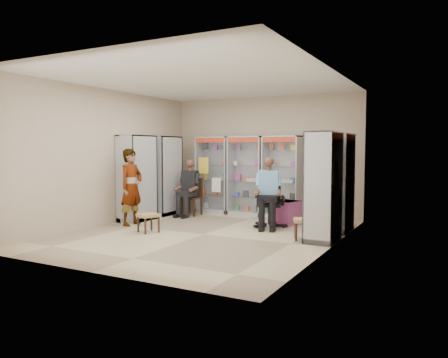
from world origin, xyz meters
The scene contains 18 objects.
floor centered at (0.00, 0.00, 0.00)m, with size 6.00×6.00×0.00m, color #C7B78A.
room_shell centered at (0.00, 0.00, 1.97)m, with size 5.02×6.02×3.01m.
cabinet_back_left centered at (-1.30, 2.73, 1.00)m, with size 0.90×0.50×2.00m, color #AEB0B5.
cabinet_back_mid centered at (-0.35, 2.73, 1.00)m, with size 0.90×0.50×2.00m, color silver.
cabinet_back_right centered at (0.60, 2.73, 1.00)m, with size 0.90×0.50×2.00m, color silver.
cabinet_right_far centered at (2.23, 1.60, 1.00)m, with size 0.50×0.90×2.00m, color silver.
cabinet_right_near centered at (2.23, 0.50, 1.00)m, with size 0.50×0.90×2.00m, color #B7BABF.
cabinet_left_far centered at (-2.23, 1.80, 1.00)m, with size 0.50×0.90×2.00m, color #ADAEB4.
cabinet_left_near centered at (-2.23, 0.70, 1.00)m, with size 0.50×0.90×2.00m, color #ABACB2.
wooden_chair centered at (-1.55, 2.00, 0.47)m, with size 0.42×0.42×0.94m, color black.
seated_customer centered at (-1.55, 1.95, 0.67)m, with size 0.44×0.60×1.34m, color black, non-canonical shape.
office_chair centered at (0.84, 1.35, 0.56)m, with size 0.61×0.61×1.11m, color black.
seated_shopkeeper centered at (0.84, 1.30, 0.71)m, with size 0.47×0.65×1.42m, color #6389C4, non-canonical shape.
pink_trunk centered at (1.00, 1.89, 0.26)m, with size 0.54×0.52×0.52m, color #BC4B9E.
tea_glass centered at (0.98, 1.84, 0.58)m, with size 0.07×0.07×0.10m, color #552707.
woven_stool_a centered at (1.90, 0.44, 0.20)m, with size 0.39×0.39×0.39m, color #AB8E48.
woven_stool_b centered at (-1.10, -0.34, 0.19)m, with size 0.38×0.38×0.38m, color olive.
standing_man centered at (-1.95, 0.16, 0.84)m, with size 0.62×0.40×1.69m, color gray.
Camera 1 is at (4.35, -7.32, 1.69)m, focal length 35.00 mm.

